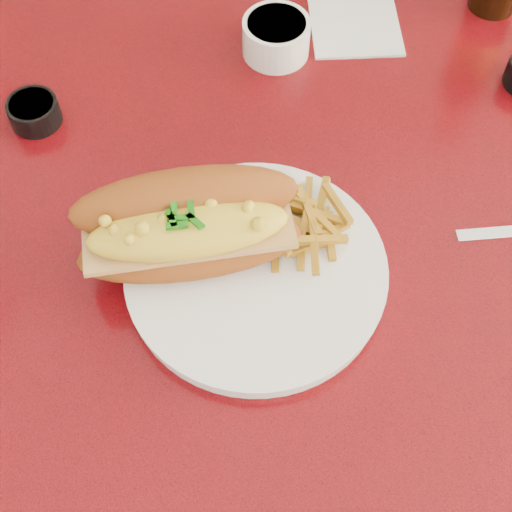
{
  "coord_description": "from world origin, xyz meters",
  "views": [
    {
      "loc": [
        -0.04,
        -0.46,
        1.38
      ],
      "look_at": [
        -0.04,
        -0.11,
        0.81
      ],
      "focal_mm": 50.0,
      "sensor_mm": 36.0,
      "label": 1
    }
  ],
  "objects_px": {
    "fork": "(315,238)",
    "gravy_ramekin": "(276,36)",
    "mac_hoagie": "(188,225)",
    "booth_bench_far": "(287,25)",
    "diner_table": "(294,263)",
    "sauce_cup_left": "(34,111)",
    "dinner_plate": "(256,272)"
  },
  "relations": [
    {
      "from": "mac_hoagie",
      "to": "gravy_ramekin",
      "type": "distance_m",
      "value": 0.31
    },
    {
      "from": "booth_bench_far",
      "to": "fork",
      "type": "relative_size",
      "value": 9.49
    },
    {
      "from": "diner_table",
      "to": "sauce_cup_left",
      "type": "height_order",
      "value": "sauce_cup_left"
    },
    {
      "from": "mac_hoagie",
      "to": "fork",
      "type": "relative_size",
      "value": 1.83
    },
    {
      "from": "booth_bench_far",
      "to": "fork",
      "type": "xyz_separation_m",
      "value": [
        0.01,
        -0.89,
        0.5
      ]
    },
    {
      "from": "mac_hoagie",
      "to": "sauce_cup_left",
      "type": "xyz_separation_m",
      "value": [
        -0.19,
        0.18,
        -0.04
      ]
    },
    {
      "from": "fork",
      "to": "gravy_ramekin",
      "type": "distance_m",
      "value": 0.28
    },
    {
      "from": "booth_bench_far",
      "to": "gravy_ramekin",
      "type": "height_order",
      "value": "booth_bench_far"
    },
    {
      "from": "dinner_plate",
      "to": "fork",
      "type": "height_order",
      "value": "same"
    },
    {
      "from": "dinner_plate",
      "to": "gravy_ramekin",
      "type": "distance_m",
      "value": 0.32
    },
    {
      "from": "gravy_ramekin",
      "to": "booth_bench_far",
      "type": "bearing_deg",
      "value": 87.21
    },
    {
      "from": "gravy_ramekin",
      "to": "sauce_cup_left",
      "type": "xyz_separation_m",
      "value": [
        -0.27,
        -0.12,
        -0.01
      ]
    },
    {
      "from": "dinner_plate",
      "to": "sauce_cup_left",
      "type": "height_order",
      "value": "sauce_cup_left"
    },
    {
      "from": "diner_table",
      "to": "dinner_plate",
      "type": "xyz_separation_m",
      "value": [
        -0.04,
        -0.11,
        0.17
      ]
    },
    {
      "from": "mac_hoagie",
      "to": "sauce_cup_left",
      "type": "height_order",
      "value": "mac_hoagie"
    },
    {
      "from": "dinner_plate",
      "to": "booth_bench_far",
      "type": "bearing_deg",
      "value": 87.22
    },
    {
      "from": "diner_table",
      "to": "sauce_cup_left",
      "type": "bearing_deg",
      "value": 164.46
    },
    {
      "from": "mac_hoagie",
      "to": "gravy_ramekin",
      "type": "height_order",
      "value": "mac_hoagie"
    },
    {
      "from": "mac_hoagie",
      "to": "dinner_plate",
      "type": "bearing_deg",
      "value": -28.51
    },
    {
      "from": "fork",
      "to": "gravy_ramekin",
      "type": "relative_size",
      "value": 1.5
    },
    {
      "from": "diner_table",
      "to": "sauce_cup_left",
      "type": "distance_m",
      "value": 0.36
    },
    {
      "from": "dinner_plate",
      "to": "fork",
      "type": "bearing_deg",
      "value": 31.47
    },
    {
      "from": "diner_table",
      "to": "gravy_ramekin",
      "type": "relative_size",
      "value": 14.63
    },
    {
      "from": "dinner_plate",
      "to": "mac_hoagie",
      "type": "bearing_deg",
      "value": 162.36
    },
    {
      "from": "mac_hoagie",
      "to": "gravy_ramekin",
      "type": "xyz_separation_m",
      "value": [
        0.08,
        0.29,
        -0.03
      ]
    },
    {
      "from": "dinner_plate",
      "to": "sauce_cup_left",
      "type": "xyz_separation_m",
      "value": [
        -0.25,
        0.2,
        0.01
      ]
    },
    {
      "from": "mac_hoagie",
      "to": "fork",
      "type": "xyz_separation_m",
      "value": [
        0.12,
        0.01,
        -0.04
      ]
    },
    {
      "from": "mac_hoagie",
      "to": "sauce_cup_left",
      "type": "bearing_deg",
      "value": 126.14
    },
    {
      "from": "gravy_ramekin",
      "to": "dinner_plate",
      "type": "bearing_deg",
      "value": -92.77
    },
    {
      "from": "mac_hoagie",
      "to": "diner_table",
      "type": "bearing_deg",
      "value": 29.7
    },
    {
      "from": "sauce_cup_left",
      "to": "fork",
      "type": "bearing_deg",
      "value": -27.42
    },
    {
      "from": "booth_bench_far",
      "to": "mac_hoagie",
      "type": "distance_m",
      "value": 1.06
    }
  ]
}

